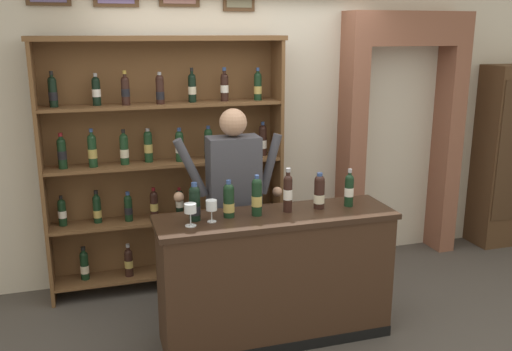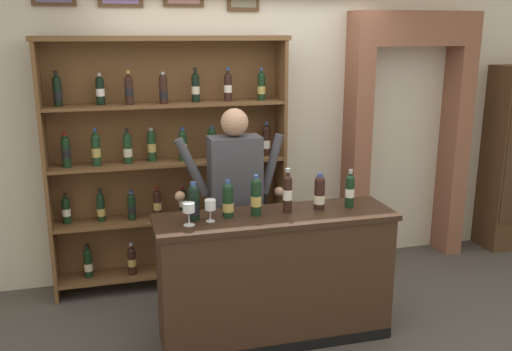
% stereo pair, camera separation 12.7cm
% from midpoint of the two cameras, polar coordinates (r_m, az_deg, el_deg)
% --- Properties ---
extents(ground_plane, '(14.00, 14.00, 0.02)m').
position_cam_midpoint_polar(ground_plane, '(4.42, 2.26, -16.07)').
color(ground_plane, '#47423D').
extents(back_wall, '(12.00, 0.19, 3.08)m').
position_cam_midpoint_polar(back_wall, '(5.21, -2.77, 6.89)').
color(back_wall, beige).
rests_on(back_wall, ground).
extents(wine_shelf, '(2.08, 0.33, 2.21)m').
position_cam_midpoint_polar(wine_shelf, '(4.89, -10.02, 1.67)').
color(wine_shelf, brown).
rests_on(wine_shelf, ground).
extents(archway_doorway, '(1.25, 0.45, 2.42)m').
position_cam_midpoint_polar(archway_doorway, '(5.73, 13.66, 5.38)').
color(archway_doorway, brown).
rests_on(archway_doorway, ground).
extents(side_cabinet, '(0.67, 0.39, 1.91)m').
position_cam_midpoint_polar(side_cabinet, '(6.45, 24.05, 1.83)').
color(side_cabinet, '#4C331E').
rests_on(side_cabinet, ground).
extents(tasting_counter, '(1.73, 0.51, 0.97)m').
position_cam_midpoint_polar(tasting_counter, '(4.16, 1.14, -10.39)').
color(tasting_counter, '#382316').
rests_on(tasting_counter, ground).
extents(shopkeeper, '(0.88, 0.22, 1.67)m').
position_cam_midpoint_polar(shopkeeper, '(4.39, -3.14, -1.36)').
color(shopkeeper, '#2D3347').
rests_on(shopkeeper, ground).
extents(tasting_bottle_brunello, '(0.08, 0.08, 0.27)m').
position_cam_midpoint_polar(tasting_bottle_brunello, '(3.85, -7.26, -2.80)').
color(tasting_bottle_brunello, black).
rests_on(tasting_bottle_brunello, tasting_counter).
extents(tasting_bottle_grappa, '(0.08, 0.08, 0.27)m').
position_cam_midpoint_polar(tasting_bottle_grappa, '(3.90, -3.74, -2.56)').
color(tasting_bottle_grappa, black).
rests_on(tasting_bottle_grappa, tasting_counter).
extents(tasting_bottle_vin_santo, '(0.08, 0.08, 0.30)m').
position_cam_midpoint_polar(tasting_bottle_vin_santo, '(3.92, -0.84, -2.14)').
color(tasting_bottle_vin_santo, black).
rests_on(tasting_bottle_vin_santo, tasting_counter).
extents(tasting_bottle_prosecco, '(0.07, 0.07, 0.32)m').
position_cam_midpoint_polar(tasting_bottle_prosecco, '(4.00, 2.39, -1.67)').
color(tasting_bottle_prosecco, black).
rests_on(tasting_bottle_prosecco, tasting_counter).
extents(tasting_bottle_chianti, '(0.08, 0.08, 0.27)m').
position_cam_midpoint_polar(tasting_bottle_chianti, '(4.10, 5.64, -1.65)').
color(tasting_bottle_chianti, black).
rests_on(tasting_bottle_chianti, tasting_counter).
extents(tasting_bottle_bianco, '(0.07, 0.07, 0.29)m').
position_cam_midpoint_polar(tasting_bottle_bianco, '(4.17, 8.68, -1.40)').
color(tasting_bottle_bianco, black).
rests_on(tasting_bottle_bianco, tasting_counter).
extents(wine_glass_spare, '(0.08, 0.08, 0.16)m').
position_cam_midpoint_polar(wine_glass_spare, '(3.74, -7.73, -3.51)').
color(wine_glass_spare, silver).
rests_on(wine_glass_spare, tasting_counter).
extents(wine_glass_left, '(0.08, 0.08, 0.16)m').
position_cam_midpoint_polar(wine_glass_left, '(3.81, -5.55, -3.19)').
color(wine_glass_left, silver).
rests_on(wine_glass_left, tasting_counter).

